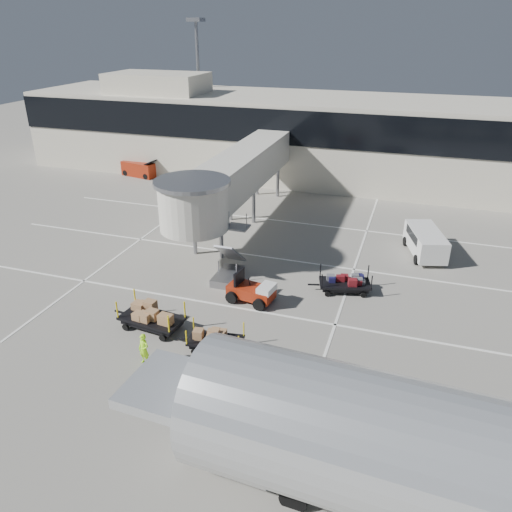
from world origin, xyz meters
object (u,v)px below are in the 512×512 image
object	(u,v)px
baggage_tug	(252,291)
ground_worker	(144,349)
belt_loader	(140,169)
box_cart_far	(151,318)
box_cart_near	(214,340)
minivan	(425,240)
suitcase_cart	(346,284)

from	to	relation	value
baggage_tug	ground_worker	size ratio (longest dim) A/B	1.81
ground_worker	belt_loader	bearing A→B (deg)	134.04
baggage_tug	box_cart_far	size ratio (longest dim) A/B	0.69
box_cart_near	ground_worker	distance (m)	3.43
ground_worker	minivan	xyz separation A→B (m)	(12.38, 17.17, 0.26)
box_cart_near	belt_loader	size ratio (longest dim) A/B	0.80
suitcase_cart	minivan	distance (m)	8.40
baggage_tug	box_cart_far	distance (m)	6.09
box_cart_near	minivan	size ratio (longest dim) A/B	0.68
suitcase_cart	minivan	bearing A→B (deg)	43.58
suitcase_cart	box_cart_far	distance (m)	11.72
ground_worker	box_cart_near	bearing A→B (deg)	51.25
box_cart_far	minivan	size ratio (longest dim) A/B	0.84
baggage_tug	suitcase_cart	size ratio (longest dim) A/B	0.76
minivan	box_cart_far	bearing A→B (deg)	-149.78
ground_worker	belt_loader	xyz separation A→B (m)	(-16.59, 28.17, -0.06)
baggage_tug	belt_loader	distance (m)	28.73
box_cart_far	belt_loader	world-z (taller)	belt_loader
box_cart_far	minivan	xyz separation A→B (m)	(13.58, 14.40, 0.44)
ground_worker	minivan	size ratio (longest dim) A/B	0.32
box_cart_far	minivan	world-z (taller)	minivan
baggage_tug	ground_worker	world-z (taller)	baggage_tug
box_cart_near	box_cart_far	size ratio (longest dim) A/B	0.81
suitcase_cart	box_cart_far	world-z (taller)	box_cart_far
baggage_tug	minivan	size ratio (longest dim) A/B	0.58
suitcase_cart	belt_loader	size ratio (longest dim) A/B	0.89
suitcase_cart	ground_worker	world-z (taller)	ground_worker
box_cart_near	box_cart_far	bearing A→B (deg)	162.11
box_cart_near	box_cart_far	distance (m)	3.96
box_cart_far	ground_worker	bearing A→B (deg)	-60.07
suitcase_cart	box_cart_far	bearing A→B (deg)	-156.78
ground_worker	minivan	world-z (taller)	minivan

